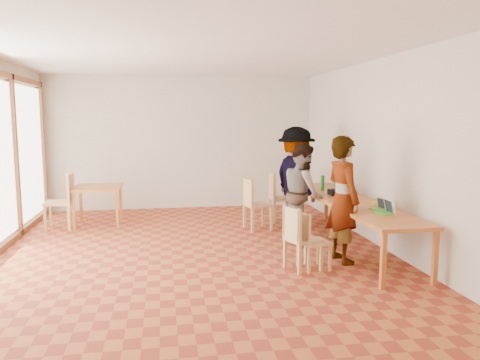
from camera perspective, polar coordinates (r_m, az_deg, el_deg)
The scene contains 24 objects.
ground at distance 7.04m, azimuth -5.54°, elevation -9.47°, with size 8.00×8.00×0.00m, color #A55128.
wall_back at distance 10.74m, azimuth -7.11°, elevation 4.53°, with size 6.00×0.10×3.00m, color beige.
wall_front at distance 2.81m, azimuth -0.30°, elevation -3.93°, with size 6.00×0.10×3.00m, color beige.
wall_right at distance 7.57m, azimuth 17.63°, elevation 2.98°, with size 0.10×8.00×3.00m, color beige.
ceiling at distance 6.80m, azimuth -5.88°, elevation 15.65°, with size 6.00×8.00×0.04m, color white.
communal_table at distance 7.74m, azimuth 13.04°, elevation -2.72°, with size 0.80×4.00×0.75m.
side_table at distance 9.45m, azimuth -16.96°, elevation -1.21°, with size 0.90×0.90×0.75m.
chair_near at distance 6.38m, azimuth 7.02°, elevation -6.26°, with size 0.52×0.52×0.47m.
chair_mid at distance 6.44m, azimuth 8.36°, elevation -6.61°, with size 0.43×0.43×0.43m.
chair_far at distance 8.63m, azimuth 1.57°, elevation -2.23°, with size 0.53×0.53×0.51m.
chair_empty at distance 9.31m, azimuth 4.54°, elevation -1.43°, with size 0.46×0.46×0.52m.
chair_spare at distance 9.30m, azimuth -20.58°, elevation -1.72°, with size 0.48×0.48×0.55m.
person_near at distance 6.82m, azimuth 12.44°, elevation -2.32°, with size 0.66×0.43×1.82m, color gray.
person_mid at distance 7.84m, azimuth 7.70°, elevation -1.56°, with size 0.80×0.62×1.65m, color gray.
person_far at distance 8.69m, azimuth 6.81°, elevation 0.20°, with size 1.23×0.71×1.90m, color gray.
laptop_near at distance 6.75m, azimuth 17.42°, elevation -3.46°, with size 0.24×0.27×0.21m.
laptop_mid at distance 7.01m, azimuth 16.76°, elevation -3.10°, with size 0.26×0.27×0.19m.
laptop_far at distance 8.12m, azimuth 12.25°, elevation -1.44°, with size 0.27×0.30×0.22m.
yellow_mug at distance 7.26m, azimuth 16.31°, elevation -2.74°, with size 0.12×0.12×0.10m, color yellow.
green_bottle at distance 8.60m, azimuth 10.02°, elevation -0.36°, with size 0.07×0.07×0.28m, color #15681A.
clear_glass at distance 8.12m, azimuth 11.58°, elevation -1.54°, with size 0.07×0.07×0.09m, color silver.
condiment_cup at distance 8.09m, azimuth 11.41°, elevation -1.67°, with size 0.08×0.08×0.06m, color white.
pink_phone at distance 7.41m, azimuth 17.00°, elevation -2.88°, with size 0.05×0.10×0.01m, color #E33578.
black_pouch at distance 8.17m, azimuth 11.43°, elevation -1.48°, with size 0.16×0.26×0.09m, color black.
Camera 1 is at (-0.44, -6.72, 2.06)m, focal length 35.00 mm.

